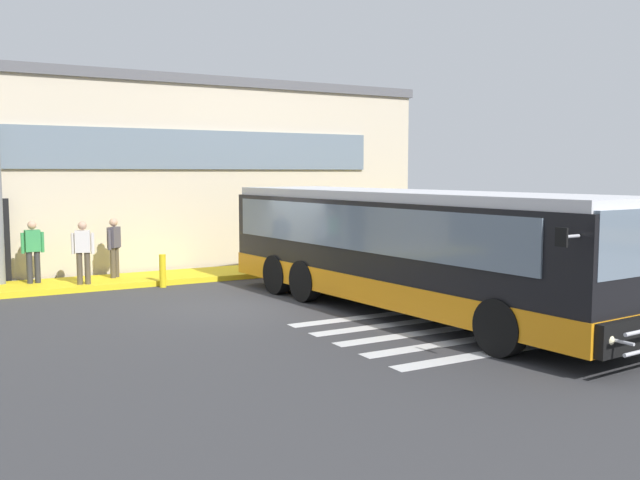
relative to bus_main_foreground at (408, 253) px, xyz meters
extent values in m
cube|color=#353538|center=(-2.70, 2.42, -1.34)|extent=(80.00, 90.00, 0.02)
cube|color=silver|center=(-0.70, -3.58, -1.33)|extent=(4.40, 0.36, 0.01)
cube|color=silver|center=(-0.70, -2.68, -1.33)|extent=(4.40, 0.36, 0.01)
cube|color=silver|center=(-0.70, -1.78, -1.33)|extent=(4.40, 0.36, 0.01)
cube|color=silver|center=(-0.70, -0.88, -1.33)|extent=(4.40, 0.36, 0.01)
cube|color=silver|center=(-0.70, 0.02, -1.33)|extent=(4.40, 0.36, 0.01)
cube|color=beige|center=(-2.70, 14.42, 1.56)|extent=(17.90, 12.00, 5.79)
cube|color=#56565B|center=(-2.70, 14.42, 4.61)|extent=(18.10, 12.20, 0.30)
cube|color=slate|center=(-1.70, 8.38, 2.47)|extent=(11.90, 0.10, 1.20)
cube|color=yellow|center=(-2.70, 7.22, -1.26)|extent=(21.90, 2.00, 0.15)
cube|color=black|center=(0.00, 0.02, 0.09)|extent=(3.41, 11.26, 2.15)
cube|color=orange|center=(0.00, 0.02, -0.71)|extent=(3.45, 11.30, 0.55)
cube|color=silver|center=(0.00, 0.02, 1.27)|extent=(3.29, 11.05, 0.20)
cube|color=slate|center=(1.27, 0.42, 0.59)|extent=(0.81, 9.87, 0.95)
cube|color=slate|center=(-1.32, 0.22, 0.59)|extent=(0.81, 9.87, 0.95)
sphere|color=beige|center=(-0.58, -5.71, -0.68)|extent=(0.18, 0.18, 0.18)
cylinder|color=#B7B7BF|center=(-1.08, -5.37, 0.84)|extent=(0.40, 0.08, 0.05)
cube|color=black|center=(-1.28, -5.39, 0.84)|extent=(0.06, 0.20, 0.28)
cylinder|color=black|center=(1.46, -3.62, -0.83)|extent=(0.38, 1.02, 1.00)
cylinder|color=black|center=(-0.88, -3.80, -0.83)|extent=(0.38, 1.02, 1.00)
cylinder|color=black|center=(0.99, 2.46, -0.83)|extent=(0.38, 1.02, 1.00)
cylinder|color=black|center=(-1.36, 2.27, -0.83)|extent=(0.38, 1.02, 1.00)
cylinder|color=black|center=(0.89, 3.75, -0.83)|extent=(0.38, 1.02, 1.00)
cylinder|color=black|center=(-1.46, 3.57, -0.83)|extent=(0.38, 1.02, 1.00)
cylinder|color=#B7B7BF|center=(-0.52, -5.83, -0.68)|extent=(0.09, 0.50, 0.05)
cylinder|color=#2D2D33|center=(-6.68, 7.51, -0.76)|extent=(0.15, 0.15, 0.85)
cylinder|color=#2D2D33|center=(-6.88, 7.50, -0.76)|extent=(0.15, 0.15, 0.85)
cube|color=#338C4C|center=(-6.78, 7.51, -0.04)|extent=(0.39, 0.24, 0.58)
sphere|color=tan|center=(-6.78, 7.51, 0.38)|extent=(0.23, 0.23, 0.23)
cylinder|color=#338C4C|center=(-6.53, 7.52, -0.09)|extent=(0.09, 0.09, 0.55)
cylinder|color=#338C4C|center=(-7.03, 7.49, -0.09)|extent=(0.09, 0.09, 0.55)
cube|color=navy|center=(-6.79, 7.68, -0.06)|extent=(0.31, 0.20, 0.44)
cylinder|color=#4C4233|center=(-5.56, 6.62, -0.76)|extent=(0.15, 0.15, 0.85)
cylinder|color=#4C4233|center=(-5.75, 6.68, -0.76)|extent=(0.15, 0.15, 0.85)
cube|color=silver|center=(-5.65, 6.65, -0.04)|extent=(0.43, 0.32, 0.58)
sphere|color=tan|center=(-5.65, 6.65, 0.38)|extent=(0.23, 0.23, 0.23)
cylinder|color=silver|center=(-5.41, 6.58, -0.09)|extent=(0.09, 0.09, 0.55)
cylinder|color=silver|center=(-5.89, 6.72, -0.09)|extent=(0.09, 0.09, 0.55)
cylinder|color=#4C4233|center=(-4.58, 7.54, -0.76)|extent=(0.15, 0.15, 0.85)
cylinder|color=#4C4233|center=(-4.72, 7.39, -0.76)|extent=(0.15, 0.15, 0.85)
cube|color=#4C4751|center=(-4.65, 7.47, -0.04)|extent=(0.42, 0.43, 0.58)
sphere|color=tan|center=(-4.65, 7.47, 0.38)|extent=(0.23, 0.23, 0.23)
cylinder|color=#4C4751|center=(-4.48, 7.65, -0.09)|extent=(0.09, 0.09, 0.55)
cylinder|color=#4C4751|center=(-4.82, 7.28, -0.09)|extent=(0.09, 0.09, 0.55)
cylinder|color=yellow|center=(-3.71, 6.02, -0.88)|extent=(0.18, 0.18, 0.90)
camera|label=1|loc=(-9.27, -12.42, 1.77)|focal=39.37mm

